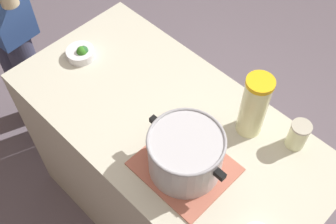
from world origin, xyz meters
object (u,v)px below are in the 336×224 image
Objects in this scene: person_cook at (2,21)px; cooking_pot at (186,153)px; broccoli_bowl_front at (81,53)px; mason_jar at (298,135)px; lemonade_pitcher at (254,106)px.

cooking_pot is at bearing -178.83° from person_cook.
broccoli_bowl_front is 0.08× the size of person_cook.
cooking_pot is 0.44m from mason_jar.
mason_jar reaches higher than broccoli_bowl_front.
person_cook is at bearing 15.13° from mason_jar.
mason_jar is 1.54m from person_cook.
broccoli_bowl_front is at bearing 15.94° from lemonade_pitcher.
cooking_pot is 0.32m from lemonade_pitcher.
person_cook is (1.31, 0.33, -0.19)m from lemonade_pitcher.
lemonade_pitcher is at bearing -164.06° from broccoli_bowl_front.
cooking_pot is at bearing 79.33° from lemonade_pitcher.
lemonade_pitcher is 0.82m from broccoli_bowl_front.
person_cook is at bearing 14.29° from lemonade_pitcher.
mason_jar is at bearing -121.70° from cooking_pot.
lemonade_pitcher reaches higher than mason_jar.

